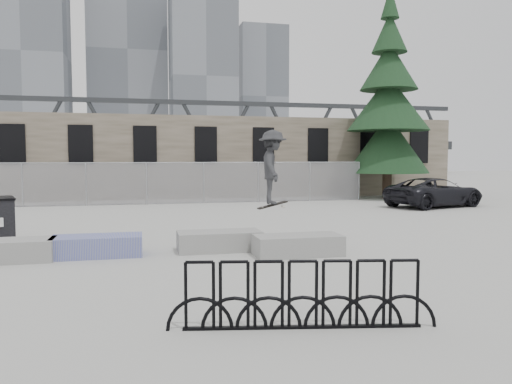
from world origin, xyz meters
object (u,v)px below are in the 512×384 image
(suv, at_px, (435,192))
(skateboarder, at_px, (273,167))
(planter_center_left, at_px, (97,245))
(planter_offset, at_px, (298,244))
(planter_center_right, at_px, (219,240))
(bike_rack, at_px, (303,296))
(planter_far_left, at_px, (6,250))
(spruce_tree, at_px, (388,109))

(suv, bearing_deg, skateboarder, 112.71)
(planter_center_left, xyz_separation_m, planter_offset, (4.50, -0.95, 0.00))
(planter_center_right, relative_size, suv, 0.42)
(planter_center_right, bearing_deg, bike_rack, -88.14)
(planter_offset, relative_size, skateboarder, 0.99)
(planter_offset, relative_size, bike_rack, 0.57)
(skateboarder, bearing_deg, planter_offset, -160.70)
(bike_rack, bearing_deg, planter_center_left, 117.99)
(skateboarder, bearing_deg, suv, -39.80)
(planter_center_right, height_order, skateboarder, skateboarder)
(planter_far_left, xyz_separation_m, planter_center_left, (1.88, 0.14, 0.00))
(planter_center_right, relative_size, bike_rack, 0.57)
(planter_offset, xyz_separation_m, spruce_tree, (9.77, 14.13, 4.61))
(planter_far_left, relative_size, planter_offset, 1.00)
(bike_rack, xyz_separation_m, spruce_tree, (11.25, 18.84, 4.43))
(bike_rack, distance_m, spruce_tree, 22.39)
(planter_center_right, xyz_separation_m, skateboarder, (1.47, 0.49, 1.75))
(planter_center_left, distance_m, skateboarder, 4.67)
(planter_offset, relative_size, suv, 0.42)
(bike_rack, relative_size, spruce_tree, 0.31)
(skateboarder, bearing_deg, planter_far_left, 107.80)
(planter_center_right, xyz_separation_m, planter_offset, (1.67, -1.00, 0.00))
(planter_center_left, height_order, planter_center_right, same)
(planter_far_left, xyz_separation_m, planter_center_right, (4.71, 0.18, 0.00))
(spruce_tree, bearing_deg, planter_center_right, -131.07)
(planter_center_left, xyz_separation_m, planter_center_right, (2.83, 0.04, 0.00))
(planter_center_right, bearing_deg, planter_center_left, -179.11)
(planter_center_left, relative_size, bike_rack, 0.57)
(planter_far_left, xyz_separation_m, skateboarder, (6.17, 0.67, 1.75))
(bike_rack, bearing_deg, skateboarder, 78.34)
(planter_center_right, height_order, bike_rack, bike_rack)
(spruce_tree, distance_m, skateboarder, 16.35)
(planter_center_right, xyz_separation_m, suv, (11.27, 8.31, 0.41))
(planter_far_left, height_order, planter_center_right, same)
(suv, bearing_deg, bike_rack, 125.81)
(spruce_tree, xyz_separation_m, skateboarder, (-9.97, -12.64, -2.87))
(planter_center_right, relative_size, spruce_tree, 0.17)
(suv, distance_m, skateboarder, 12.61)
(skateboarder, bearing_deg, planter_center_left, 108.70)
(planter_center_left, bearing_deg, skateboarder, 7.10)
(planter_center_left, bearing_deg, planter_far_left, -175.88)
(planter_center_left, bearing_deg, planter_offset, -11.98)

